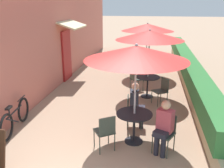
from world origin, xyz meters
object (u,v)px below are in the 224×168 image
Objects in this scene: seated_patron_near_left at (164,125)px; patio_umbrella_far at (148,27)px; patio_umbrella_mid at (150,35)px; patio_table_near at (134,120)px; seated_patron_near_right at (136,103)px; patio_table_far at (146,63)px; patio_umbrella_near at (136,53)px; cafe_chair_mid_left at (162,89)px; coffee_cup_far at (145,59)px; cafe_chair_far_left at (143,68)px; cafe_chair_far_right at (148,61)px; bicycle_leaning at (15,117)px; patio_table_mid at (148,82)px; cafe_chair_near_left at (166,130)px; cafe_chair_near_right at (132,109)px; coffee_cup_mid at (148,74)px; cafe_chair_near_back at (105,130)px; cafe_chair_mid_right at (135,77)px.

seated_patron_near_left is 0.53× the size of patio_umbrella_far.
patio_table_near is at bearing -94.10° from patio_umbrella_mid.
patio_table_far is at bearing 175.81° from seated_patron_near_right.
seated_patron_near_right is at bearing 90.62° from patio_umbrella_near.
coffee_cup_far is at bearing -21.59° from cafe_chair_mid_left.
seated_patron_near_right is 0.53× the size of patio_umbrella_mid.
cafe_chair_far_right is (0.19, 1.53, 0.00)m from cafe_chair_far_left.
seated_patron_near_right is at bearing -32.64° from seated_patron_near_left.
cafe_chair_far_right is at bearing 82.88° from patio_umbrella_far.
patio_umbrella_far is 1.37× the size of bicycle_leaning.
patio_table_mid is (0.23, 2.34, -0.12)m from seated_patron_near_right.
patio_table_near is 0.78m from seated_patron_near_left.
cafe_chair_near_left and cafe_chair_far_left have the same top height.
cafe_chair_near_right is (-0.79, 1.14, -0.17)m from seated_patron_near_left.
patio_umbrella_mid is (0.23, 2.34, 1.49)m from seated_patron_near_right.
cafe_chair_near_left is 2.79m from cafe_chair_mid_left.
patio_table_near is 3.24m from coffee_cup_mid.
patio_umbrella_mid is (-0.44, 3.49, 1.49)m from seated_patron_near_left.
patio_umbrella_near reaches higher than cafe_chair_mid_left.
cafe_chair_far_right is at bearing 56.85° from bicycle_leaning.
patio_umbrella_near is 1.83m from cafe_chair_near_back.
bicycle_leaning reaches higher than patio_table_far.
seated_patron_near_right reaches higher than cafe_chair_mid_right.
cafe_chair_mid_right is 4.61m from bicycle_leaning.
seated_patron_near_right is at bearing -95.63° from patio_umbrella_mid.
cafe_chair_near_left is 1.00× the size of cafe_chair_far_left.
patio_umbrella_near is at bearing 5.70° from cafe_chair_near_left.
cafe_chair_far_right is (-0.53, 4.12, 0.00)m from cafe_chair_mid_left.
coffee_cup_mid is (0.81, 3.71, 0.28)m from cafe_chair_near_back.
cafe_chair_near_right reaches higher than patio_table_far.
seated_patron_near_left is (-0.05, -0.10, 0.17)m from cafe_chair_near_left.
cafe_chair_near_left reaches higher than coffee_cup_mid.
cafe_chair_near_right is 5.11m from patio_table_far.
patio_umbrella_far reaches higher than patio_table_mid.
cafe_chair_near_left is 1.00× the size of cafe_chair_near_right.
cafe_chair_near_right is at bearing -24.30° from cafe_chair_near_left.
coffee_cup_far is at bearing -122.12° from patio_table_far.
coffee_cup_mid is (0.22, 2.46, 0.10)m from seated_patron_near_right.
coffee_cup_mid is (0.47, -0.48, 0.28)m from cafe_chair_mid_right.
seated_patron_near_left and seated_patron_near_right have the same top height.
seated_patron_near_right is 3.18m from bicycle_leaning.
patio_table_near is 5.80m from coffee_cup_far.
cafe_chair_near_back and cafe_chair_mid_left have the same top height.
cafe_chair_near_right is 1.94m from cafe_chair_mid_left.
cafe_chair_mid_right is 9.67× the size of coffee_cup_far.
cafe_chair_near_right is 0.20m from seated_patron_near_right.
cafe_chair_near_right is 2.50m from coffee_cup_mid.
cafe_chair_near_left is at bearing 31.61° from seated_patron_near_right.
cafe_chair_mid_left is at bearing -64.01° from seated_patron_near_left.
patio_umbrella_near is at bearing -116.57° from patio_table_near.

